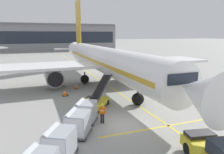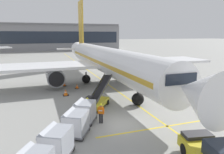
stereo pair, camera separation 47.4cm
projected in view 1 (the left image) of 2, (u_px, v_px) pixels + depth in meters
name	position (u px, v px, depth m)	size (l,w,h in m)	color
ground_plane	(123.00, 124.00, 17.70)	(600.00, 600.00, 0.00)	gray
parked_airplane	(104.00, 60.00, 31.92)	(33.99, 44.01, 14.63)	white
belt_loader	(98.00, 99.00, 21.77)	(4.27, 4.99, 2.91)	gold
baggage_cart_lead	(86.00, 111.00, 17.87)	(2.38, 2.76, 1.91)	#515156
baggage_cart_second	(77.00, 123.00, 15.51)	(2.38, 2.76, 1.91)	#515156
baggage_cart_third	(59.00, 142.00, 12.72)	(2.38, 2.76, 1.91)	#515156
pushback_tug	(217.00, 154.00, 11.84)	(2.89, 4.72, 1.83)	gold
ground_crew_by_loader	(102.00, 112.00, 17.69)	(0.50, 0.40, 1.74)	black
ground_crew_by_carts	(88.00, 106.00, 19.30)	(0.56, 0.32, 1.74)	#514C42
safety_cone_engine_keepout	(76.00, 86.00, 29.21)	(0.56, 0.56, 0.64)	black
safety_cone_wingtip	(63.00, 84.00, 30.59)	(0.53, 0.53, 0.60)	black
safety_cone_nose_mark	(65.00, 93.00, 25.82)	(0.69, 0.69, 0.78)	black
apron_guidance_line_lead_in	(106.00, 84.00, 31.90)	(0.20, 110.00, 0.01)	yellow
apron_guidance_line_stop_bar	(168.00, 126.00, 17.37)	(12.00, 0.20, 0.01)	yellow
terminal_building	(15.00, 37.00, 97.74)	(92.38, 20.87, 12.26)	gray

